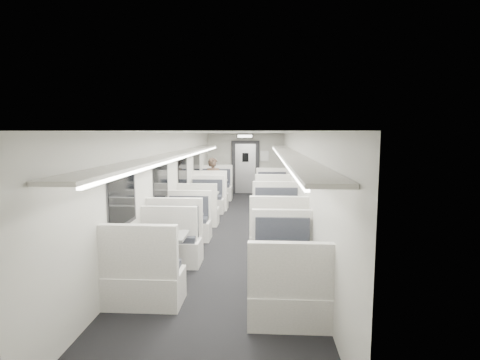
# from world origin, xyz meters

# --- Properties ---
(room) EXTENTS (3.24, 12.24, 2.64)m
(room) POSITION_xyz_m (0.00, 0.00, 1.20)
(room) COLOR black
(room) RESTS_ON ground
(booth_left_a) EXTENTS (1.15, 2.32, 1.24)m
(booth_left_a) POSITION_xyz_m (-1.00, 3.66, 0.42)
(booth_left_a) COLOR beige
(booth_left_a) RESTS_ON room
(booth_left_b) EXTENTS (1.03, 2.09, 1.12)m
(booth_left_b) POSITION_xyz_m (-1.00, 1.53, 0.37)
(booth_left_b) COLOR beige
(booth_left_b) RESTS_ON room
(booth_left_c) EXTENTS (1.01, 2.04, 1.09)m
(booth_left_c) POSITION_xyz_m (-1.00, -1.35, 0.36)
(booth_left_c) COLOR beige
(booth_left_c) RESTS_ON room
(booth_left_d) EXTENTS (1.10, 2.23, 1.19)m
(booth_left_d) POSITION_xyz_m (-1.00, -3.02, 0.40)
(booth_left_d) COLOR beige
(booth_left_d) RESTS_ON room
(booth_right_a) EXTENTS (1.09, 2.21, 1.18)m
(booth_right_a) POSITION_xyz_m (1.00, 3.23, 0.40)
(booth_right_a) COLOR beige
(booth_right_a) RESTS_ON room
(booth_right_b) EXTENTS (0.98, 1.99, 1.06)m
(booth_right_b) POSITION_xyz_m (1.00, 1.46, 0.36)
(booth_right_b) COLOR beige
(booth_right_b) RESTS_ON room
(booth_right_c) EXTENTS (1.14, 2.31, 1.24)m
(booth_right_c) POSITION_xyz_m (1.00, -0.92, 0.41)
(booth_right_c) COLOR beige
(booth_right_c) RESTS_ON room
(booth_right_d) EXTENTS (1.02, 2.07, 1.11)m
(booth_right_d) POSITION_xyz_m (1.00, -3.51, 0.37)
(booth_right_d) COLOR beige
(booth_right_d) RESTS_ON room
(passenger) EXTENTS (0.69, 0.59, 1.62)m
(passenger) POSITION_xyz_m (-0.88, 2.94, 0.81)
(passenger) COLOR black
(passenger) RESTS_ON room
(window_a) EXTENTS (0.02, 1.18, 0.84)m
(window_a) POSITION_xyz_m (-1.49, 3.40, 1.35)
(window_a) COLOR black
(window_a) RESTS_ON room
(window_b) EXTENTS (0.02, 1.18, 0.84)m
(window_b) POSITION_xyz_m (-1.49, 1.20, 1.35)
(window_b) COLOR black
(window_b) RESTS_ON room
(window_c) EXTENTS (0.02, 1.18, 0.84)m
(window_c) POSITION_xyz_m (-1.49, -1.00, 1.35)
(window_c) COLOR black
(window_c) RESTS_ON room
(window_d) EXTENTS (0.02, 1.18, 0.84)m
(window_d) POSITION_xyz_m (-1.49, -3.20, 1.35)
(window_d) COLOR black
(window_d) RESTS_ON room
(luggage_rack_left) EXTENTS (0.46, 10.40, 0.09)m
(luggage_rack_left) POSITION_xyz_m (-1.24, -0.30, 1.92)
(luggage_rack_left) COLOR beige
(luggage_rack_left) RESTS_ON room
(luggage_rack_right) EXTENTS (0.46, 10.40, 0.09)m
(luggage_rack_right) POSITION_xyz_m (1.24, -0.30, 1.92)
(luggage_rack_right) COLOR beige
(luggage_rack_right) RESTS_ON room
(vestibule_door) EXTENTS (1.10, 0.13, 2.10)m
(vestibule_door) POSITION_xyz_m (0.00, 5.93, 1.04)
(vestibule_door) COLOR black
(vestibule_door) RESTS_ON room
(exit_sign) EXTENTS (0.62, 0.12, 0.16)m
(exit_sign) POSITION_xyz_m (0.00, 5.44, 2.28)
(exit_sign) COLOR black
(exit_sign) RESTS_ON room
(wall_notice) EXTENTS (0.32, 0.02, 0.40)m
(wall_notice) POSITION_xyz_m (0.75, 5.92, 1.50)
(wall_notice) COLOR silver
(wall_notice) RESTS_ON room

